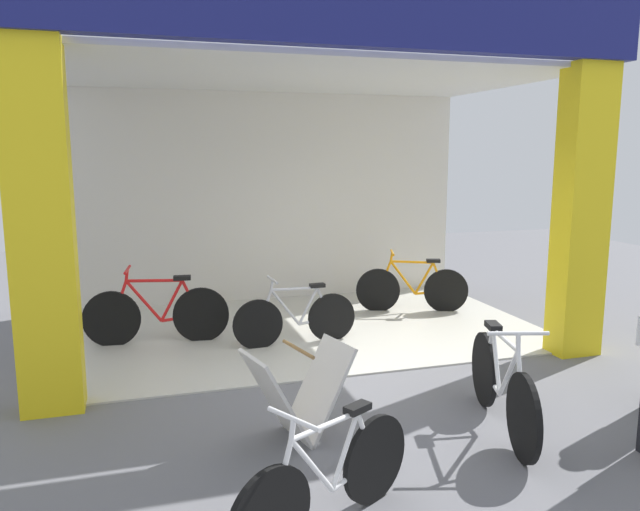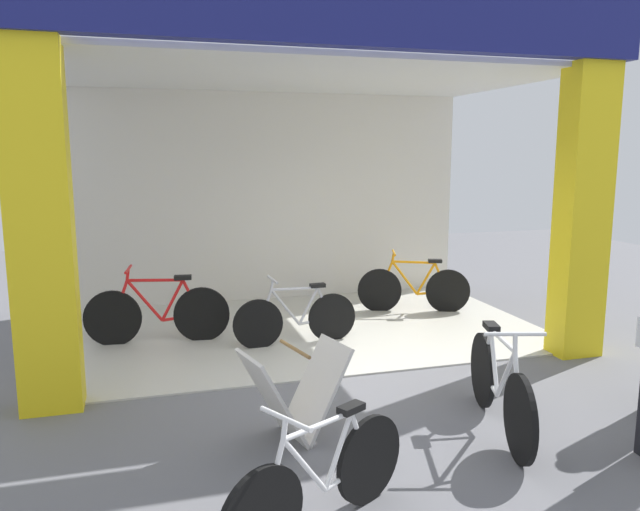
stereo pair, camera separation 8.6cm
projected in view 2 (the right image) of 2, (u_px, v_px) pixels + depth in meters
ground_plane at (344, 378)px, 6.43m from camera, size 20.35×20.35×0.00m
shop_facade at (300, 163)px, 7.82m from camera, size 6.38×4.01×4.13m
bicycle_inside_0 at (414, 288)px, 9.00m from camera, size 1.57×0.60×0.90m
bicycle_inside_1 at (296, 318)px, 7.46m from camera, size 1.55×0.42×0.85m
bicycle_inside_2 at (158, 313)px, 7.51m from camera, size 1.74×0.48×0.96m
bicycle_parked_0 at (321, 480)px, 3.77m from camera, size 1.37×0.79×0.85m
bicycle_parked_1 at (499, 387)px, 5.15m from camera, size 0.58×1.69×0.96m
sandwich_board_sign at (295, 393)px, 5.01m from camera, size 0.93×0.68×0.79m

